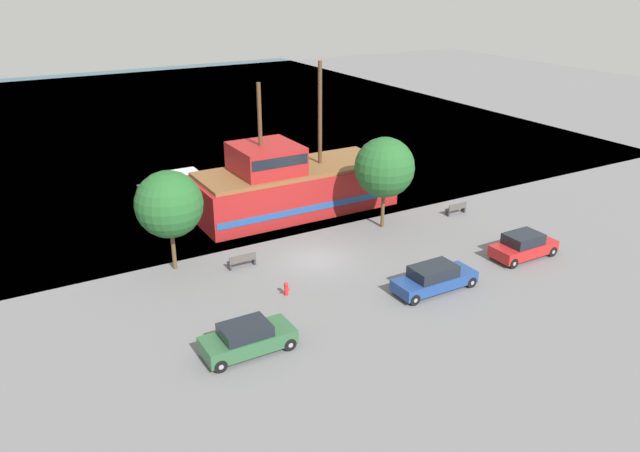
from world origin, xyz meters
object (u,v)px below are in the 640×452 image
at_px(moored_boat_dockside, 186,186).
at_px(parked_car_curb_front, 523,246).
at_px(parked_car_curb_rear, 247,338).
at_px(parked_car_curb_mid, 434,278).
at_px(fire_hydrant, 286,288).
at_px(bench_promenade_west, 456,209).
at_px(bench_promenade_east, 242,261).
at_px(pirate_ship, 293,185).

xyz_separation_m(moored_boat_dockside, parked_car_curb_front, (13.89, -21.34, 0.06)).
height_order(moored_boat_dockside, parked_car_curb_rear, moored_boat_dockside).
xyz_separation_m(parked_car_curb_mid, fire_hydrant, (-7.22, 3.53, -0.31)).
distance_m(parked_car_curb_front, bench_promenade_west, 7.67).
height_order(parked_car_curb_front, parked_car_curb_rear, parked_car_curb_front).
height_order(fire_hydrant, bench_promenade_west, bench_promenade_west).
bearing_deg(parked_car_curb_front, bench_promenade_east, 154.64).
xyz_separation_m(parked_car_curb_rear, fire_hydrant, (3.98, 3.93, -0.31)).
bearing_deg(pirate_ship, bench_promenade_west, -34.29).
bearing_deg(bench_promenade_east, fire_hydrant, -80.81).
distance_m(moored_boat_dockside, bench_promenade_east, 14.16).
distance_m(parked_car_curb_front, bench_promenade_east, 16.95).
relative_size(pirate_ship, bench_promenade_west, 9.77).
distance_m(pirate_ship, fire_hydrant, 12.94).
height_order(moored_boat_dockside, fire_hydrant, moored_boat_dockside).
relative_size(fire_hydrant, bench_promenade_west, 0.48).
height_order(pirate_ship, fire_hydrant, pirate_ship).
relative_size(bench_promenade_east, bench_promenade_west, 1.04).
bearing_deg(moored_boat_dockside, bench_promenade_east, -95.75).
bearing_deg(fire_hydrant, moored_boat_dockside, 87.75).
height_order(pirate_ship, moored_boat_dockside, pirate_ship).
bearing_deg(bench_promenade_west, moored_boat_dockside, 137.90).
distance_m(pirate_ship, parked_car_curb_rear, 18.33).
relative_size(pirate_ship, parked_car_curb_rear, 3.69).
relative_size(moored_boat_dockside, bench_promenade_east, 4.34).
relative_size(moored_boat_dockside, fire_hydrant, 9.42).
relative_size(moored_boat_dockside, bench_promenade_west, 4.50).
distance_m(moored_boat_dockside, parked_car_curb_mid, 22.86).
distance_m(parked_car_curb_mid, bench_promenade_west, 11.96).
height_order(parked_car_curb_rear, bench_promenade_east, parked_car_curb_rear).
xyz_separation_m(moored_boat_dockside, fire_hydrant, (-0.72, -18.39, -0.28)).
bearing_deg(fire_hydrant, bench_promenade_east, 99.19).
bearing_deg(bench_promenade_west, pirate_ship, 145.71).
height_order(moored_boat_dockside, parked_car_curb_front, moored_boat_dockside).
bearing_deg(pirate_ship, moored_boat_dockside, 127.83).
bearing_deg(bench_promenade_east, parked_car_curb_mid, -44.73).
bearing_deg(moored_boat_dockside, parked_car_curb_mid, -73.50).
bearing_deg(fire_hydrant, parked_car_curb_rear, -135.40).
distance_m(moored_boat_dockside, parked_car_curb_front, 25.46).
xyz_separation_m(moored_boat_dockside, bench_promenade_west, (15.28, -13.81, -0.26)).
xyz_separation_m(fire_hydrant, bench_promenade_east, (-0.70, 4.31, 0.03)).
distance_m(parked_car_curb_rear, fire_hydrant, 5.60).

